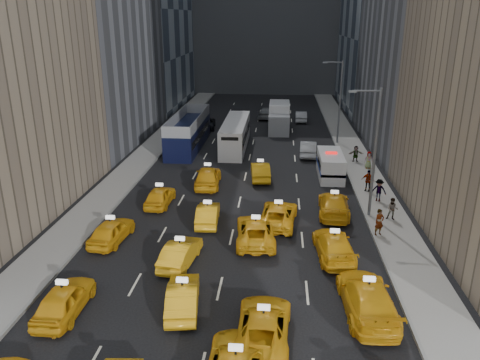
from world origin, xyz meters
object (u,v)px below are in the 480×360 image
(nypd_van, at_px, (330,166))
(city_bus, at_px, (235,135))
(box_truck, at_px, (279,117))
(pedestrian_0, at_px, (379,222))
(double_decker, at_px, (188,131))

(nypd_van, height_order, city_bus, city_bus)
(nypd_van, height_order, box_truck, box_truck)
(nypd_van, relative_size, pedestrian_0, 3.14)
(double_decker, relative_size, pedestrian_0, 7.17)
(double_decker, xyz_separation_m, box_truck, (9.61, 8.69, -0.15))
(box_truck, bearing_deg, pedestrian_0, -69.82)
(city_bus, bearing_deg, double_decker, -173.50)
(box_truck, bearing_deg, nypd_van, -67.68)
(nypd_van, relative_size, box_truck, 0.73)
(nypd_van, bearing_deg, box_truck, 99.12)
(nypd_van, xyz_separation_m, pedestrian_0, (1.92, -11.72, -0.00))
(city_bus, relative_size, box_truck, 1.53)
(city_bus, bearing_deg, box_truck, 66.04)
(double_decker, bearing_deg, city_bus, -5.83)
(pedestrian_0, bearing_deg, nypd_van, 74.85)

